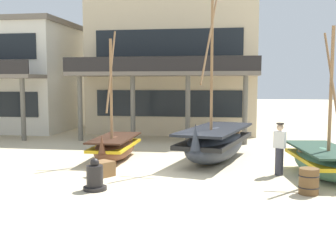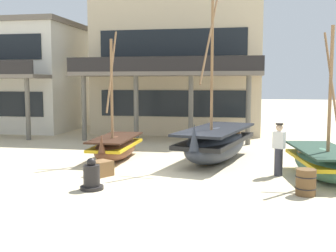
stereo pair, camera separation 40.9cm
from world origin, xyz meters
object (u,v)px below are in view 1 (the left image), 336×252
object	(u,v)px
wooden_barrel	(309,181)
harbor_building_main	(176,48)
fishing_boat_far_right	(115,147)
cargo_crate	(103,169)
harbor_building_annex	(17,76)
fisherman_by_hull	(280,149)
capstan_winch	(95,178)
fishing_boat_near_left	(323,161)
fishing_boat_centre_large	(215,142)

from	to	relation	value
wooden_barrel	harbor_building_main	world-z (taller)	harbor_building_main
fishing_boat_far_right	harbor_building_main	bearing A→B (deg)	85.12
cargo_crate	harbor_building_annex	world-z (taller)	harbor_building_annex
fisherman_by_hull	harbor_building_annex	bearing A→B (deg)	143.19
capstan_winch	harbor_building_annex	xyz separation A→B (m)	(-9.93, 14.05, 2.98)
fishing_boat_near_left	harbor_building_annex	size ratio (longest dim) A/B	0.51
wooden_barrel	harbor_building_annex	world-z (taller)	harbor_building_annex
fishing_boat_near_left	fishing_boat_centre_large	world-z (taller)	fishing_boat_centre_large
fishing_boat_far_right	cargo_crate	xyz separation A→B (m)	(0.41, -2.78, -0.27)
fishing_boat_centre_large	harbor_building_main	world-z (taller)	harbor_building_main
fishing_boat_far_right	wooden_barrel	bearing A→B (deg)	-31.64
fishing_boat_near_left	harbor_building_main	size ratio (longest dim) A/B	0.46
capstan_winch	fisherman_by_hull	bearing A→B (deg)	27.45
fisherman_by_hull	capstan_winch	distance (m)	5.91
fishing_boat_near_left	fisherman_by_hull	world-z (taller)	fishing_boat_near_left
capstan_winch	harbor_building_annex	world-z (taller)	harbor_building_annex
wooden_barrel	cargo_crate	distance (m)	6.19
fishing_boat_far_right	capstan_winch	world-z (taller)	fishing_boat_far_right
fishing_boat_near_left	fisherman_by_hull	distance (m)	1.36
capstan_winch	harbor_building_annex	size ratio (longest dim) A/B	0.10
fishing_boat_centre_large	cargo_crate	world-z (taller)	fishing_boat_centre_large
capstan_winch	cargo_crate	size ratio (longest dim) A/B	1.55
fishing_boat_centre_large	harbor_building_annex	bearing A→B (deg)	144.77
fishing_boat_near_left	capstan_winch	distance (m)	7.06
fishing_boat_far_right	fisherman_by_hull	size ratio (longest dim) A/B	2.89
harbor_building_annex	cargo_crate	bearing A→B (deg)	-52.13
fishing_boat_near_left	harbor_building_annex	bearing A→B (deg)	145.27
fishing_boat_centre_large	fisherman_by_hull	xyz separation A→B (m)	(2.13, -2.14, 0.13)
fishing_boat_centre_large	cargo_crate	xyz separation A→B (m)	(-3.40, -3.17, -0.46)
capstan_winch	fishing_boat_near_left	bearing A→B (deg)	21.93
fishing_boat_centre_large	cargo_crate	bearing A→B (deg)	-137.01
fisherman_by_hull	capstan_winch	xyz separation A→B (m)	(-5.22, -2.71, -0.49)
fisherman_by_hull	wooden_barrel	xyz separation A→B (m)	(0.54, -2.24, -0.48)
harbor_building_main	fishing_boat_far_right	bearing A→B (deg)	-94.88
capstan_winch	wooden_barrel	distance (m)	5.78
fisherman_by_hull	harbor_building_annex	size ratio (longest dim) A/B	0.18
fishing_boat_centre_large	harbor_building_main	xyz separation A→B (m)	(-2.91, 10.23, 4.36)
fishing_boat_near_left	cargo_crate	distance (m)	6.92
wooden_barrel	harbor_building_main	bearing A→B (deg)	110.87
wooden_barrel	harbor_building_main	distance (m)	16.33
fishing_boat_far_right	harbor_building_main	xyz separation A→B (m)	(0.91, 10.62, 4.56)
capstan_winch	fishing_boat_centre_large	bearing A→B (deg)	57.50
fishing_boat_near_left	fishing_boat_far_right	size ratio (longest dim) A/B	0.95
capstan_winch	harbor_building_main	xyz separation A→B (m)	(0.19, 15.08, 4.72)
fishing_boat_centre_large	fishing_boat_far_right	world-z (taller)	fishing_boat_centre_large
fishing_boat_centre_large	capstan_winch	bearing A→B (deg)	-122.50
cargo_crate	harbor_building_main	size ratio (longest dim) A/B	0.06
fishing_boat_centre_large	fishing_boat_far_right	xyz separation A→B (m)	(-3.81, -0.40, -0.20)
harbor_building_annex	fishing_boat_far_right	bearing A→B (deg)	-46.16
cargo_crate	harbor_building_annex	xyz separation A→B (m)	(-9.62, 12.37, 3.08)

